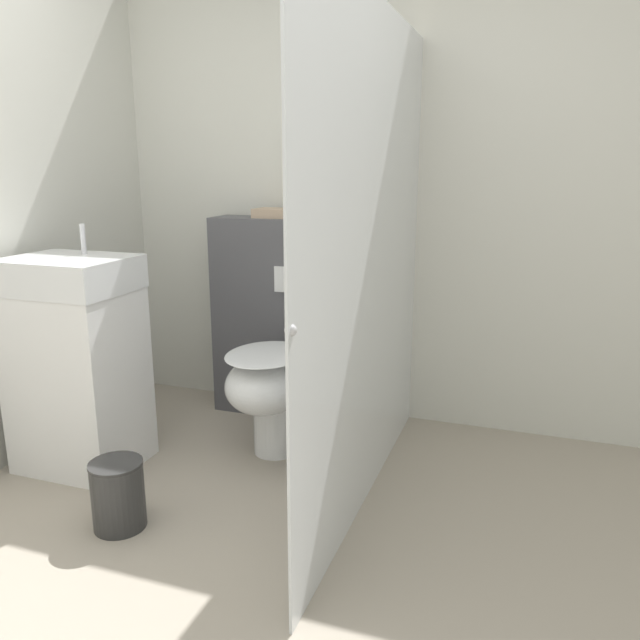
{
  "coord_description": "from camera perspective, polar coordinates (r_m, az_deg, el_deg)",
  "views": [
    {
      "loc": [
        1.05,
        -1.45,
        1.43
      ],
      "look_at": [
        0.14,
        1.14,
        0.74
      ],
      "focal_mm": 35.0,
      "sensor_mm": 36.0,
      "label": 1
    }
  ],
  "objects": [
    {
      "name": "ground_plane",
      "position": [
        2.29,
        -14.2,
        -25.01
      ],
      "size": [
        12.0,
        12.0,
        0.0
      ],
      "primitive_type": "plane",
      "color": "#9E9384"
    },
    {
      "name": "wall_back",
      "position": [
        3.54,
        2.17,
        11.25
      ],
      "size": [
        8.0,
        0.06,
        2.5
      ],
      "color": "silver",
      "rests_on": "ground_plane"
    },
    {
      "name": "partition_panel",
      "position": [
        3.53,
        -1.67,
        0.03
      ],
      "size": [
        1.03,
        0.25,
        1.14
      ],
      "color": "#4C4C51",
      "rests_on": "ground_plane"
    },
    {
      "name": "shower_glass",
      "position": [
        2.54,
        4.75,
        4.8
      ],
      "size": [
        0.04,
        1.82,
        2.03
      ],
      "color": "silver",
      "rests_on": "ground_plane"
    },
    {
      "name": "toilet",
      "position": [
        3.08,
        -4.57,
        -6.19
      ],
      "size": [
        0.39,
        0.58,
        0.56
      ],
      "color": "white",
      "rests_on": "ground_plane"
    },
    {
      "name": "sink_vanity",
      "position": [
        3.16,
        -21.32,
        -3.73
      ],
      "size": [
        0.55,
        0.44,
        1.15
      ],
      "color": "white",
      "rests_on": "ground_plane"
    },
    {
      "name": "hair_drier",
      "position": [
        3.34,
        1.72,
        10.82
      ],
      "size": [
        0.18,
        0.07,
        0.14
      ],
      "color": "#2D2D33",
      "rests_on": "partition_panel"
    },
    {
      "name": "folded_towel",
      "position": [
        3.49,
        -3.4,
        9.72
      ],
      "size": [
        0.31,
        0.17,
        0.05
      ],
      "color": "tan",
      "rests_on": "partition_panel"
    },
    {
      "name": "spare_toilet_roll",
      "position": [
        3.11,
        1.35,
        -12.03
      ],
      "size": [
        0.11,
        0.11,
        0.11
      ],
      "color": "white",
      "rests_on": "ground_plane"
    },
    {
      "name": "waste_bin",
      "position": [
        2.71,
        -17.98,
        -14.95
      ],
      "size": [
        0.21,
        0.21,
        0.28
      ],
      "color": "#2D2D2D",
      "rests_on": "ground_plane"
    }
  ]
}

